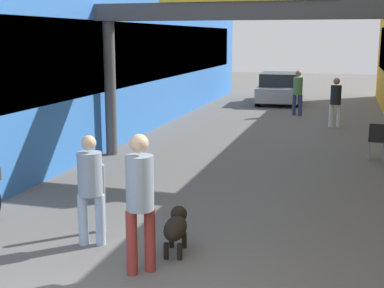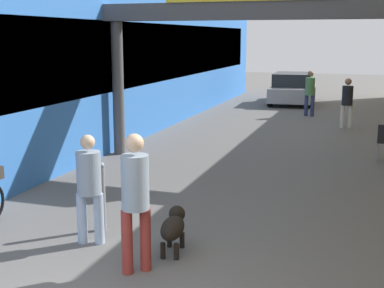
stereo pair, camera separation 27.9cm
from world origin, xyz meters
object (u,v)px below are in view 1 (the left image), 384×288
at_px(pedestrian_companion, 90,184).
at_px(bollard_post_metal, 102,197).
at_px(parked_car_silver, 280,88).
at_px(pedestrian_elderly_walking, 298,90).
at_px(dog_on_leash, 176,227).
at_px(cafe_chair_black_nearer, 377,138).
at_px(pedestrian_carrying_crate, 336,99).
at_px(pedestrian_with_dog, 140,195).

relative_size(pedestrian_companion, bollard_post_metal, 1.49).
bearing_deg(bollard_post_metal, parked_car_silver, 87.92).
bearing_deg(bollard_post_metal, pedestrian_elderly_walking, 82.51).
bearing_deg(dog_on_leash, cafe_chair_black_nearer, 66.15).
distance_m(pedestrian_companion, parked_car_silver, 17.25).
xyz_separation_m(pedestrian_companion, cafe_chair_black_nearer, (4.11, 6.62, -0.35)).
relative_size(pedestrian_elderly_walking, cafe_chair_black_nearer, 1.87).
relative_size(dog_on_leash, cafe_chair_black_nearer, 0.90).
bearing_deg(dog_on_leash, bollard_post_metal, 161.28).
height_order(pedestrian_carrying_crate, dog_on_leash, pedestrian_carrying_crate).
distance_m(cafe_chair_black_nearer, parked_car_silver, 11.21).
bearing_deg(cafe_chair_black_nearer, bollard_post_metal, -124.50).
height_order(pedestrian_carrying_crate, pedestrian_elderly_walking, pedestrian_elderly_walking).
height_order(pedestrian_with_dog, dog_on_leash, pedestrian_with_dog).
relative_size(dog_on_leash, parked_car_silver, 0.20).
relative_size(pedestrian_carrying_crate, pedestrian_elderly_walking, 0.96).
bearing_deg(bollard_post_metal, pedestrian_carrying_crate, 73.74).
height_order(pedestrian_elderly_walking, cafe_chair_black_nearer, pedestrian_elderly_walking).
height_order(pedestrian_with_dog, cafe_chair_black_nearer, pedestrian_with_dog).
relative_size(bollard_post_metal, parked_car_silver, 0.26).
distance_m(dog_on_leash, bollard_post_metal, 1.38).
xyz_separation_m(pedestrian_carrying_crate, pedestrian_elderly_walking, (-1.41, 2.34, 0.05)).
bearing_deg(bollard_post_metal, pedestrian_with_dog, -47.66).
bearing_deg(parked_car_silver, cafe_chair_black_nearer, -71.35).
bearing_deg(pedestrian_with_dog, cafe_chair_black_nearer, 66.92).
xyz_separation_m(pedestrian_companion, dog_on_leash, (1.22, 0.09, -0.53)).
distance_m(pedestrian_with_dog, pedestrian_elderly_walking, 14.23).
bearing_deg(pedestrian_with_dog, dog_on_leash, 73.99).
height_order(dog_on_leash, cafe_chair_black_nearer, cafe_chair_black_nearer).
height_order(pedestrian_companion, pedestrian_elderly_walking, pedestrian_elderly_walking).
xyz_separation_m(pedestrian_carrying_crate, bollard_post_metal, (-3.12, -10.69, -0.37)).
relative_size(pedestrian_carrying_crate, dog_on_leash, 1.99).
height_order(pedestrian_with_dog, parked_car_silver, pedestrian_with_dog).
bearing_deg(dog_on_leash, parked_car_silver, 92.31).
bearing_deg(pedestrian_companion, pedestrian_carrying_crate, 74.87).
xyz_separation_m(pedestrian_companion, pedestrian_elderly_walking, (1.63, 13.56, 0.06)).
distance_m(pedestrian_elderly_walking, dog_on_leash, 13.49).
distance_m(pedestrian_with_dog, bollard_post_metal, 1.68).
bearing_deg(cafe_chair_black_nearer, pedestrian_with_dog, -113.08).
bearing_deg(parked_car_silver, pedestrian_carrying_crate, -67.37).
relative_size(pedestrian_with_dog, pedestrian_carrying_crate, 1.10).
xyz_separation_m(pedestrian_elderly_walking, bollard_post_metal, (-1.71, -13.03, -0.41)).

